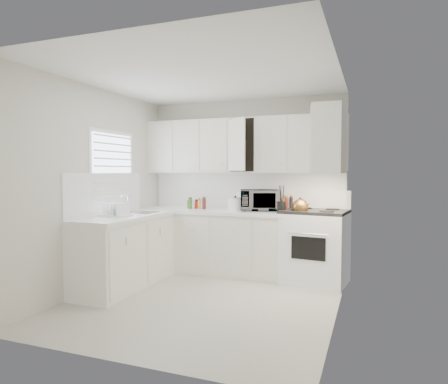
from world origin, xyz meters
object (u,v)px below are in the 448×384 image
at_px(utensil_crock, 282,199).
at_px(dish_rack, 116,209).
at_px(stove, 315,236).
at_px(tea_kettle, 300,206).
at_px(rice_cooker, 235,203).
at_px(microwave, 259,198).

height_order(utensil_crock, dish_rack, utensil_crock).
distance_m(stove, utensil_crock, 0.69).
distance_m(tea_kettle, rice_cooker, 0.99).
distance_m(stove, tea_kettle, 0.49).
bearing_deg(tea_kettle, utensil_crock, -173.04).
height_order(microwave, rice_cooker, microwave).
bearing_deg(tea_kettle, dish_rack, -144.90).
height_order(stove, dish_rack, stove).
xyz_separation_m(tea_kettle, dish_rack, (-2.15, -1.07, -0.02)).
xyz_separation_m(tea_kettle, rice_cooker, (-0.97, 0.17, -0.01)).
relative_size(tea_kettle, dish_rack, 0.76).
bearing_deg(dish_rack, tea_kettle, 31.18).
height_order(rice_cooker, dish_rack, rice_cooker).
bearing_deg(stove, tea_kettle, -131.57).
bearing_deg(microwave, dish_rack, -157.17).
bearing_deg(tea_kettle, microwave, 164.70).
xyz_separation_m(utensil_crock, dish_rack, (-1.90, -1.08, -0.10)).
bearing_deg(stove, utensil_crock, -153.77).
relative_size(tea_kettle, microwave, 0.49).
distance_m(microwave, dish_rack, 2.04).
bearing_deg(stove, microwave, 178.21).
xyz_separation_m(stove, tea_kettle, (-0.18, -0.16, 0.43)).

